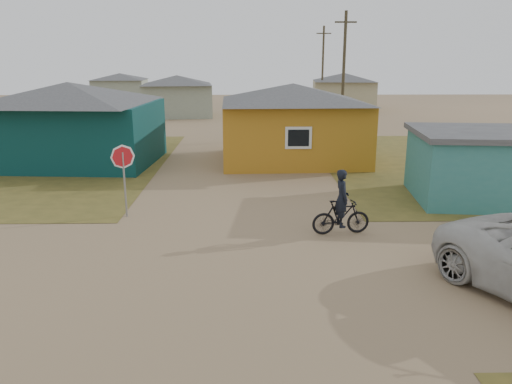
# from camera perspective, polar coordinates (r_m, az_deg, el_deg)

# --- Properties ---
(ground) EXTENTS (120.00, 120.00, 0.00)m
(ground) POSITION_cam_1_polar(r_m,az_deg,el_deg) (12.40, -1.82, -9.49)
(ground) COLOR #927654
(house_teal) EXTENTS (8.93, 7.08, 4.00)m
(house_teal) POSITION_cam_1_polar(r_m,az_deg,el_deg) (26.42, -20.40, 7.48)
(house_teal) COLOR #093232
(house_teal) RESTS_ON ground
(house_yellow) EXTENTS (7.72, 6.76, 3.90)m
(house_yellow) POSITION_cam_1_polar(r_m,az_deg,el_deg) (25.56, 4.20, 8.04)
(house_yellow) COLOR #B5781B
(house_yellow) RESTS_ON ground
(shed_turquoise) EXTENTS (6.71, 4.93, 2.60)m
(shed_turquoise) POSITION_cam_1_polar(r_m,az_deg,el_deg) (20.43, 26.15, 2.73)
(shed_turquoise) COLOR #377973
(shed_turquoise) RESTS_ON ground
(house_pale_west) EXTENTS (7.04, 6.15, 3.60)m
(house_pale_west) POSITION_cam_1_polar(r_m,az_deg,el_deg) (45.80, -8.96, 10.88)
(house_pale_west) COLOR gray
(house_pale_west) RESTS_ON ground
(house_beige_east) EXTENTS (6.95, 6.05, 3.60)m
(house_beige_east) POSITION_cam_1_polar(r_m,az_deg,el_deg) (52.30, 9.97, 11.35)
(house_beige_east) COLOR tan
(house_beige_east) RESTS_ON ground
(house_pale_north) EXTENTS (6.28, 5.81, 3.40)m
(house_pale_north) POSITION_cam_1_polar(r_m,az_deg,el_deg) (59.09, -15.24, 11.37)
(house_pale_north) COLOR gray
(house_pale_north) RESTS_ON ground
(utility_pole_near) EXTENTS (1.40, 0.20, 8.00)m
(utility_pole_near) POSITION_cam_1_polar(r_m,az_deg,el_deg) (33.87, 9.97, 13.23)
(utility_pole_near) COLOR #433A28
(utility_pole_near) RESTS_ON ground
(utility_pole_far) EXTENTS (1.40, 0.20, 8.00)m
(utility_pole_far) POSITION_cam_1_polar(r_m,az_deg,el_deg) (49.81, 7.63, 13.89)
(utility_pole_far) COLOR #433A28
(utility_pole_far) RESTS_ON ground
(stop_sign) EXTENTS (0.80, 0.10, 2.44)m
(stop_sign) POSITION_cam_1_polar(r_m,az_deg,el_deg) (16.83, -14.93, 3.10)
(stop_sign) COLOR gray
(stop_sign) RESTS_ON ground
(cyclist) EXTENTS (1.81, 0.71, 1.99)m
(cyclist) POSITION_cam_1_polar(r_m,az_deg,el_deg) (15.13, 9.72, -2.13)
(cyclist) COLOR black
(cyclist) RESTS_ON ground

